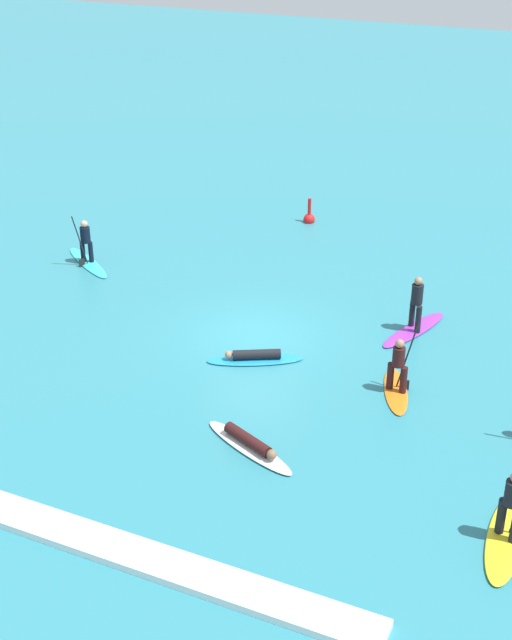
# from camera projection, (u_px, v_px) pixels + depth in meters

# --- Properties ---
(ground_plane) EXTENTS (120.00, 120.00, 0.00)m
(ground_plane) POSITION_uv_depth(u_px,v_px,m) (256.00, 334.00, 27.21)
(ground_plane) COLOR teal
(ground_plane) RESTS_ON ground
(surfer_on_white_board) EXTENTS (3.02, 1.75, 0.41)m
(surfer_on_white_board) POSITION_uv_depth(u_px,v_px,m) (250.00, 445.00, 21.79)
(surfer_on_white_board) COLOR white
(surfer_on_white_board) RESTS_ON ground_plane
(surfer_on_orange_board) EXTENTS (1.47, 2.52, 2.30)m
(surfer_on_orange_board) POSITION_uv_depth(u_px,v_px,m) (397.00, 376.00, 24.00)
(surfer_on_orange_board) COLOR orange
(surfer_on_orange_board) RESTS_ON ground_plane
(surfer_on_teal_board) EXTENTS (3.00, 2.27, 2.00)m
(surfer_on_teal_board) POSITION_uv_depth(u_px,v_px,m) (87.00, 251.00, 31.80)
(surfer_on_teal_board) COLOR #33C6CC
(surfer_on_teal_board) RESTS_ON ground_plane
(surfer_on_blue_board) EXTENTS (2.81, 1.94, 0.36)m
(surfer_on_blue_board) POSITION_uv_depth(u_px,v_px,m) (255.00, 357.00, 25.69)
(surfer_on_blue_board) COLOR #1E8CD1
(surfer_on_blue_board) RESTS_ON ground_plane
(surfer_on_yellow_board) EXTENTS (0.99, 3.12, 2.29)m
(surfer_on_yellow_board) POSITION_uv_depth(u_px,v_px,m) (508.00, 525.00, 18.74)
(surfer_on_yellow_board) COLOR yellow
(surfer_on_yellow_board) RESTS_ON ground_plane
(surfer_on_purple_board) EXTENTS (1.64, 3.19, 1.84)m
(surfer_on_purple_board) POSITION_uv_depth(u_px,v_px,m) (415.00, 316.00, 27.17)
(surfer_on_purple_board) COLOR purple
(surfer_on_purple_board) RESTS_ON ground_plane
(marker_buoy) EXTENTS (0.47, 0.47, 1.12)m
(marker_buoy) POSITION_uv_depth(u_px,v_px,m) (309.00, 218.00, 35.66)
(marker_buoy) COLOR red
(marker_buoy) RESTS_ON ground_plane
(wave_crest) EXTENTS (14.54, 0.90, 0.18)m
(wave_crest) POSITION_uv_depth(u_px,v_px,m) (64.00, 531.00, 19.06)
(wave_crest) COLOR white
(wave_crest) RESTS_ON ground_plane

